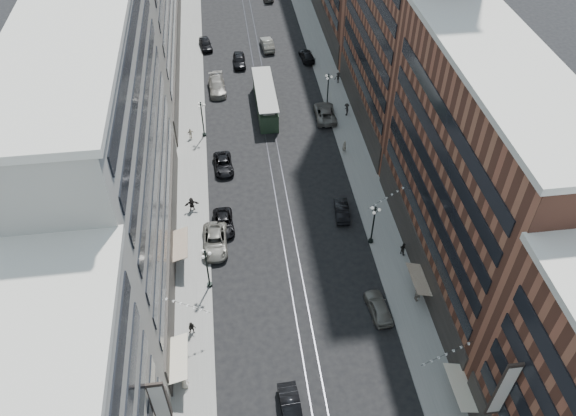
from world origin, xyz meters
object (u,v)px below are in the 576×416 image
lamppost_se_mid (328,89)px  pedestrian_extra_0 (347,109)px  car_5 (291,409)px  lamppost_sw_far (207,267)px  car_extra_1 (217,79)px  car_13 (239,60)px  car_extra_0 (215,241)px  streetcar (265,100)px  car_7 (223,164)px  lamppost_se_far (373,224)px  pedestrian_9 (338,78)px  car_9 (206,44)px  car_2 (224,223)px  pedestrian_7 (403,249)px  pedestrian_6 (191,133)px  pedestrian_2 (192,328)px  car_12 (307,56)px  pedestrian_5 (192,204)px  lamppost_sw_mid (202,118)px  car_10 (342,210)px  pedestrian_4 (417,294)px  car_11 (325,113)px  car_8 (217,86)px  pedestrian_8 (344,146)px  car_4 (378,307)px  car_14 (267,44)px

lamppost_se_mid → pedestrian_extra_0: lamppost_se_mid is taller
car_5 → lamppost_sw_far: bearing=110.8°
car_5 → car_extra_1: 56.28m
car_13 → car_extra_0: (-5.42, -40.74, -0.02)m
streetcar → car_extra_1: (-6.82, 8.33, -0.91)m
lamppost_se_mid → car_7: size_ratio=1.08×
lamppost_se_far → pedestrian_9: 34.61m
car_9 → pedestrian_9: 25.14m
car_2 → car_extra_1: car_extra_1 is taller
car_7 → pedestrian_7: pedestrian_7 is taller
pedestrian_6 → pedestrian_2: bearing=73.0°
car_13 → pedestrian_extra_0: bearing=-48.6°
pedestrian_6 → car_12: bearing=-151.2°
streetcar → car_9: bearing=112.6°
car_5 → pedestrian_5: 28.35m
pedestrian_extra_0 → streetcar: bearing=-110.4°
lamppost_sw_mid → car_2: 18.59m
lamppost_se_far → car_2: (-16.50, 4.66, -2.41)m
pedestrian_2 → car_10: pedestrian_2 is taller
pedestrian_4 → car_11: pedestrian_4 is taller
car_8 → pedestrian_8: (16.45, -17.86, 0.17)m
lamppost_se_far → pedestrian_5: lamppost_se_far is taller
pedestrian_6 → pedestrian_9: bearing=-170.1°
lamppost_sw_mid → car_8: size_ratio=0.90×
lamppost_sw_far → lamppost_se_mid: 36.91m
pedestrian_2 → car_extra_1: (4.21, 46.75, -0.22)m
streetcar → car_extra_1: streetcar is taller
lamppost_se_mid → car_11: size_ratio=0.89×
car_4 → pedestrian_9: 44.16m
pedestrian_4 → car_13: (-14.89, 51.12, -0.27)m
lamppost_se_far → streetcar: size_ratio=0.43×
pedestrian_2 → car_13: pedestrian_2 is taller
pedestrian_2 → car_12: size_ratio=0.32×
car_2 → car_13: (4.32, 37.78, 0.16)m
car_5 → pedestrian_9: 55.49m
car_14 → pedestrian_6: 28.11m
lamppost_sw_mid → lamppost_se_far: bearing=-51.3°
car_4 → pedestrian_extra_0: pedestrian_extra_0 is taller
car_8 → car_extra_0: bearing=-95.5°
lamppost_se_far → car_7: bearing=135.9°
lamppost_se_mid → pedestrian_5: size_ratio=2.99×
pedestrian_4 → car_8: (-18.85, 43.35, -0.22)m
lamppost_sw_mid → car_14: bearing=65.0°
streetcar → pedestrian_4: bearing=-72.3°
car_10 → car_extra_0: (-15.20, -3.24, 0.08)m
car_4 → pedestrian_extra_0: size_ratio=2.46×
pedestrian_7 → car_extra_0: size_ratio=0.27×
lamppost_se_mid → car_14: lamppost_se_mid is taller
car_8 → car_9: size_ratio=1.30×
pedestrian_5 → car_12: bearing=52.6°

